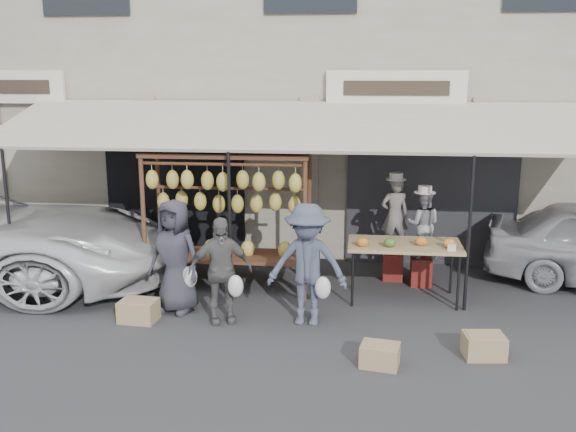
{
  "coord_description": "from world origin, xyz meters",
  "views": [
    {
      "loc": [
        0.91,
        -8.0,
        3.5
      ],
      "look_at": [
        -0.15,
        1.4,
        1.3
      ],
      "focal_mm": 40.0,
      "sensor_mm": 36.0,
      "label": 1
    }
  ],
  "objects_px": {
    "customer_right": "(307,265)",
    "crate_far": "(139,311)",
    "customer_left": "(175,256)",
    "vendor_right": "(423,224)",
    "banana_rack": "(227,194)",
    "vendor_left": "(395,216)",
    "produce_table": "(405,246)",
    "customer_mid": "(220,270)",
    "crate_near_a": "(380,355)",
    "crate_near_b": "(484,346)"
  },
  "relations": [
    {
      "from": "customer_right",
      "to": "crate_far",
      "type": "height_order",
      "value": "customer_right"
    },
    {
      "from": "customer_left",
      "to": "crate_far",
      "type": "height_order",
      "value": "customer_left"
    },
    {
      "from": "vendor_right",
      "to": "crate_far",
      "type": "xyz_separation_m",
      "value": [
        -4.09,
        -2.01,
        -0.87
      ]
    },
    {
      "from": "banana_rack",
      "to": "customer_left",
      "type": "xyz_separation_m",
      "value": [
        -0.57,
        -1.01,
        -0.73
      ]
    },
    {
      "from": "banana_rack",
      "to": "vendor_left",
      "type": "bearing_deg",
      "value": 16.83
    },
    {
      "from": "banana_rack",
      "to": "vendor_right",
      "type": "distance_m",
      "value": 3.19
    },
    {
      "from": "produce_table",
      "to": "customer_mid",
      "type": "distance_m",
      "value": 2.83
    },
    {
      "from": "banana_rack",
      "to": "vendor_right",
      "type": "height_order",
      "value": "banana_rack"
    },
    {
      "from": "crate_far",
      "to": "customer_left",
      "type": "bearing_deg",
      "value": 45.47
    },
    {
      "from": "customer_right",
      "to": "crate_near_a",
      "type": "xyz_separation_m",
      "value": [
        0.98,
        -1.21,
        -0.72
      ]
    },
    {
      "from": "banana_rack",
      "to": "customer_right",
      "type": "distance_m",
      "value": 1.99
    },
    {
      "from": "customer_right",
      "to": "crate_far",
      "type": "distance_m",
      "value": 2.48
    },
    {
      "from": "banana_rack",
      "to": "customer_right",
      "type": "height_order",
      "value": "banana_rack"
    },
    {
      "from": "vendor_left",
      "to": "customer_right",
      "type": "height_order",
      "value": "vendor_left"
    },
    {
      "from": "vendor_left",
      "to": "vendor_right",
      "type": "distance_m",
      "value": 0.51
    },
    {
      "from": "customer_mid",
      "to": "crate_near_b",
      "type": "relative_size",
      "value": 3.11
    },
    {
      "from": "produce_table",
      "to": "vendor_right",
      "type": "height_order",
      "value": "vendor_right"
    },
    {
      "from": "customer_left",
      "to": "customer_right",
      "type": "height_order",
      "value": "customer_right"
    },
    {
      "from": "vendor_right",
      "to": "customer_left",
      "type": "bearing_deg",
      "value": 30.65
    },
    {
      "from": "produce_table",
      "to": "customer_mid",
      "type": "bearing_deg",
      "value": -156.3
    },
    {
      "from": "vendor_left",
      "to": "vendor_right",
      "type": "relative_size",
      "value": 1.16
    },
    {
      "from": "customer_left",
      "to": "crate_near_b",
      "type": "height_order",
      "value": "customer_left"
    },
    {
      "from": "banana_rack",
      "to": "customer_right",
      "type": "xyz_separation_m",
      "value": [
        1.37,
        -1.27,
        -0.71
      ]
    },
    {
      "from": "crate_near_a",
      "to": "vendor_left",
      "type": "bearing_deg",
      "value": 84.81
    },
    {
      "from": "banana_rack",
      "to": "customer_mid",
      "type": "height_order",
      "value": "banana_rack"
    },
    {
      "from": "vendor_left",
      "to": "crate_near_b",
      "type": "relative_size",
      "value": 2.65
    },
    {
      "from": "banana_rack",
      "to": "crate_near_b",
      "type": "height_order",
      "value": "banana_rack"
    },
    {
      "from": "customer_left",
      "to": "vendor_right",
      "type": "bearing_deg",
      "value": 41.35
    },
    {
      "from": "produce_table",
      "to": "vendor_right",
      "type": "distance_m",
      "value": 0.85
    },
    {
      "from": "customer_right",
      "to": "crate_far",
      "type": "relative_size",
      "value": 3.37
    },
    {
      "from": "vendor_right",
      "to": "customer_left",
      "type": "xyz_separation_m",
      "value": [
        -3.66,
        -1.58,
        -0.19
      ]
    },
    {
      "from": "customer_right",
      "to": "crate_far",
      "type": "xyz_separation_m",
      "value": [
        -2.37,
        -0.18,
        -0.7
      ]
    },
    {
      "from": "customer_left",
      "to": "crate_near_a",
      "type": "bearing_deg",
      "value": -8.65
    },
    {
      "from": "produce_table",
      "to": "vendor_left",
      "type": "height_order",
      "value": "vendor_left"
    },
    {
      "from": "banana_rack",
      "to": "produce_table",
      "type": "bearing_deg",
      "value": -4.02
    },
    {
      "from": "banana_rack",
      "to": "produce_table",
      "type": "relative_size",
      "value": 1.53
    },
    {
      "from": "vendor_right",
      "to": "customer_left",
      "type": "distance_m",
      "value": 3.99
    },
    {
      "from": "vendor_left",
      "to": "crate_far",
      "type": "height_order",
      "value": "vendor_left"
    },
    {
      "from": "customer_left",
      "to": "crate_near_a",
      "type": "height_order",
      "value": "customer_left"
    },
    {
      "from": "produce_table",
      "to": "vendor_right",
      "type": "xyz_separation_m",
      "value": [
        0.34,
        0.76,
        0.16
      ]
    },
    {
      "from": "crate_near_a",
      "to": "crate_near_b",
      "type": "distance_m",
      "value": 1.34
    },
    {
      "from": "produce_table",
      "to": "vendor_left",
      "type": "distance_m",
      "value": 1.03
    },
    {
      "from": "banana_rack",
      "to": "customer_left",
      "type": "height_order",
      "value": "banana_rack"
    },
    {
      "from": "banana_rack",
      "to": "crate_near_a",
      "type": "height_order",
      "value": "banana_rack"
    },
    {
      "from": "vendor_right",
      "to": "customer_right",
      "type": "bearing_deg",
      "value": 54.09
    },
    {
      "from": "customer_left",
      "to": "crate_near_a",
      "type": "relative_size",
      "value": 3.71
    },
    {
      "from": "banana_rack",
      "to": "crate_far",
      "type": "xyz_separation_m",
      "value": [
        -1.0,
        -1.45,
        -1.42
      ]
    },
    {
      "from": "banana_rack",
      "to": "vendor_right",
      "type": "relative_size",
      "value": 2.33
    },
    {
      "from": "vendor_left",
      "to": "customer_mid",
      "type": "bearing_deg",
      "value": 29.5
    },
    {
      "from": "crate_far",
      "to": "customer_mid",
      "type": "bearing_deg",
      "value": 5.72
    }
  ]
}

